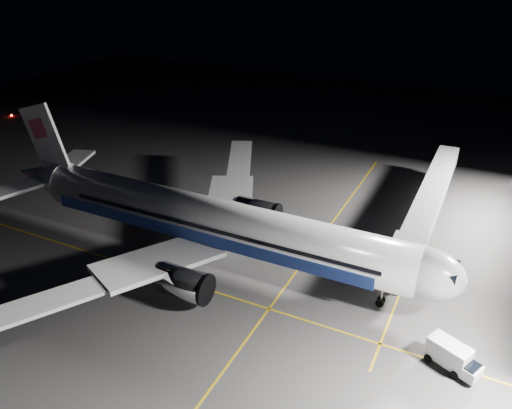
{
  "coord_description": "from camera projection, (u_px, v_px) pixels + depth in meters",
  "views": [
    {
      "loc": [
        27.52,
        -44.55,
        34.44
      ],
      "look_at": [
        3.07,
        4.87,
        6.0
      ],
      "focal_mm": 35.0,
      "sensor_mm": 36.0,
      "label": 1
    }
  ],
  "objects": [
    {
      "name": "airliner",
      "position": [
        207.0,
        220.0,
        60.18
      ],
      "size": [
        61.48,
        54.22,
        16.64
      ],
      "color": "silver",
      "rests_on": "ground"
    },
    {
      "name": "baggage_tug",
      "position": [
        233.0,
        220.0,
        68.85
      ],
      "size": [
        3.22,
        2.84,
        1.99
      ],
      "rotation": [
        0.0,
        0.0,
        0.28
      ],
      "color": "black",
      "rests_on": "ground"
    },
    {
      "name": "safety_cone_a",
      "position": [
        253.0,
        229.0,
        67.97
      ],
      "size": [
        0.46,
        0.46,
        0.69
      ],
      "primitive_type": "cone",
      "color": "#FB480A",
      "rests_on": "ground"
    },
    {
      "name": "guide_line_cross",
      "position": [
        190.0,
        284.0,
        57.34
      ],
      "size": [
        70.0,
        0.25,
        0.01
      ],
      "primitive_type": "cube",
      "color": "gold",
      "rests_on": "ground"
    },
    {
      "name": "guide_line_main",
      "position": [
        291.0,
        279.0,
        58.18
      ],
      "size": [
        0.25,
        80.0,
        0.01
      ],
      "primitive_type": "cube",
      "color": "gold",
      "rests_on": "ground"
    },
    {
      "name": "safety_cone_c",
      "position": [
        215.0,
        236.0,
        66.17
      ],
      "size": [
        0.45,
        0.45,
        0.67
      ],
      "primitive_type": "cone",
      "color": "#FB480A",
      "rests_on": "ground"
    },
    {
      "name": "guide_line_side",
      "position": [
        412.0,
        262.0,
        61.42
      ],
      "size": [
        0.25,
        40.0,
        0.01
      ],
      "primitive_type": "cube",
      "color": "gold",
      "rests_on": "ground"
    },
    {
      "name": "safety_cone_b",
      "position": [
        284.0,
        240.0,
        65.29
      ],
      "size": [
        0.45,
        0.45,
        0.68
      ],
      "primitive_type": "cone",
      "color": "#FB480A",
      "rests_on": "ground"
    },
    {
      "name": "jet_bridge",
      "position": [
        429.0,
        202.0,
        65.74
      ],
      "size": [
        3.6,
        34.4,
        6.3
      ],
      "color": "#B2B2B7",
      "rests_on": "ground"
    },
    {
      "name": "service_truck",
      "position": [
        453.0,
        356.0,
        45.36
      ],
      "size": [
        5.27,
        3.81,
        2.52
      ],
      "rotation": [
        0.0,
        0.0,
        -0.43
      ],
      "color": "white",
      "rests_on": "ground"
    },
    {
      "name": "ground",
      "position": [
        217.0,
        258.0,
        62.13
      ],
      "size": [
        200.0,
        200.0,
        0.0
      ],
      "primitive_type": "plane",
      "color": "#4C4C4F",
      "rests_on": "ground"
    }
  ]
}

